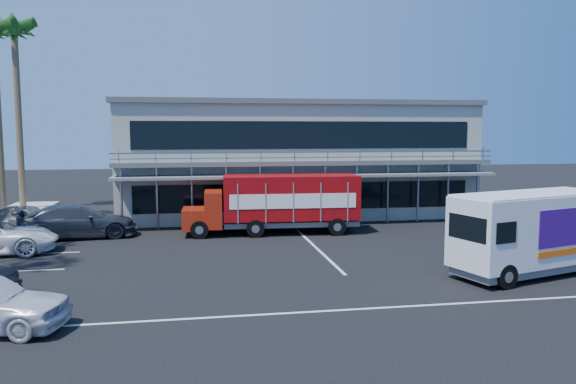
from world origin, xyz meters
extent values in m
plane|color=black|center=(0.00, 0.00, 0.00)|extent=(120.00, 120.00, 0.00)
cube|color=#A3A699|center=(3.00, 15.00, 3.50)|extent=(22.00, 10.00, 7.00)
cube|color=#515454|center=(3.00, 15.00, 7.15)|extent=(22.40, 10.40, 0.30)
cube|color=#515454|center=(3.00, 9.40, 3.60)|extent=(22.00, 1.20, 0.25)
cube|color=gray|center=(3.00, 8.85, 4.10)|extent=(22.00, 0.08, 0.90)
cube|color=slate|center=(3.00, 9.10, 2.90)|extent=(22.00, 1.80, 0.15)
cube|color=black|center=(3.00, 9.98, 1.60)|extent=(20.00, 0.06, 1.60)
cube|color=black|center=(3.00, 9.98, 5.20)|extent=(20.00, 0.06, 1.60)
cylinder|color=brown|center=(-15.10, 18.50, 6.00)|extent=(0.44, 0.44, 12.00)
sphere|color=#194212|center=(-15.10, 18.50, 12.20)|extent=(1.10, 1.10, 1.10)
cube|color=#991D0C|center=(-3.58, 7.22, 0.89)|extent=(1.34, 2.06, 1.07)
cube|color=#991D0C|center=(-2.60, 7.17, 1.38)|extent=(0.99, 2.26, 1.87)
cube|color=black|center=(-2.60, 7.17, 1.91)|extent=(0.13, 1.89, 0.62)
cube|color=maroon|center=(1.49, 6.98, 1.96)|extent=(7.21, 2.56, 2.31)
cube|color=slate|center=(1.49, 6.98, 0.58)|extent=(7.19, 2.22, 0.27)
cube|color=white|center=(1.43, 5.86, 1.87)|extent=(6.54, 0.34, 0.76)
cube|color=white|center=(1.54, 8.10, 1.87)|extent=(6.54, 0.34, 0.76)
cylinder|color=black|center=(-3.36, 6.23, 0.46)|extent=(0.94, 0.32, 0.92)
cylinder|color=black|center=(-3.26, 8.18, 0.46)|extent=(0.94, 0.32, 0.92)
cylinder|color=black|center=(-0.51, 6.09, 0.46)|extent=(0.94, 0.32, 0.92)
cylinder|color=black|center=(-0.42, 8.05, 0.46)|extent=(0.94, 0.32, 0.92)
cylinder|color=black|center=(3.75, 5.89, 0.46)|extent=(0.94, 0.32, 0.92)
cylinder|color=black|center=(3.84, 7.85, 0.46)|extent=(0.94, 0.32, 0.92)
cube|color=silver|center=(8.91, -3.14, 1.80)|extent=(6.81, 3.96, 2.58)
cube|color=slate|center=(8.91, -3.14, 0.37)|extent=(6.50, 3.67, 0.32)
cube|color=black|center=(5.84, -4.05, 2.07)|extent=(0.57, 1.75, 0.87)
cube|color=silver|center=(8.91, -3.14, 3.11)|extent=(6.67, 3.88, 0.07)
cube|color=#3E0D75|center=(9.94, -4.00, 1.98)|extent=(3.19, 0.97, 1.38)
cube|color=#3E0D75|center=(9.30, -1.86, 1.98)|extent=(3.19, 0.97, 1.38)
cube|color=#F2590C|center=(9.94, -4.01, 1.06)|extent=(3.18, 0.96, 0.23)
cylinder|color=black|center=(6.98, -4.73, 0.44)|extent=(0.93, 0.52, 0.88)
cylinder|color=black|center=(6.43, -2.86, 0.44)|extent=(0.93, 0.52, 0.88)
cylinder|color=black|center=(10.49, -1.65, 0.44)|extent=(0.93, 0.52, 0.88)
imported|color=#2A2E38|center=(-9.50, 7.60, 0.85)|extent=(6.10, 3.14, 1.69)
imported|color=slate|center=(-12.50, 9.52, 0.77)|extent=(4.83, 2.74, 1.55)
camera|label=1|loc=(-3.74, -22.17, 5.51)|focal=35.00mm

